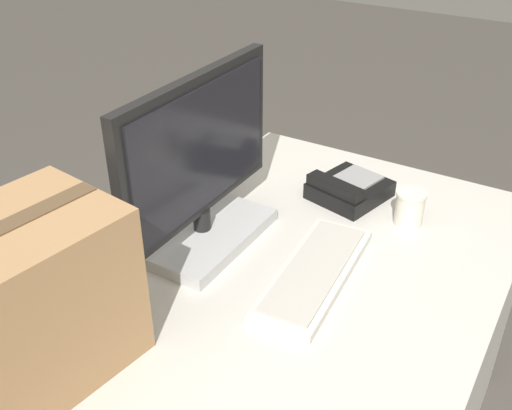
# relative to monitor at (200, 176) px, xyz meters

# --- Properties ---
(monitor) EXTENTS (0.56, 0.24, 0.44)m
(monitor) POSITION_rel_monitor_xyz_m (0.00, 0.00, 0.00)
(monitor) COLOR #B7B7B7
(monitor) RESTS_ON office_desk
(keyboard) EXTENTS (0.43, 0.18, 0.03)m
(keyboard) POSITION_rel_monitor_xyz_m (0.01, -0.31, -0.17)
(keyboard) COLOR beige
(keyboard) RESTS_ON office_desk
(desk_phone) EXTENTS (0.23, 0.22, 0.08)m
(desk_phone) POSITION_rel_monitor_xyz_m (0.38, -0.23, -0.16)
(desk_phone) COLOR black
(desk_phone) RESTS_ON office_desk
(paper_cup_right) EXTENTS (0.08, 0.08, 0.09)m
(paper_cup_right) POSITION_rel_monitor_xyz_m (0.34, -0.42, -0.14)
(paper_cup_right) COLOR beige
(paper_cup_right) RESTS_ON office_desk
(cardboard_box) EXTENTS (0.37, 0.30, 0.33)m
(cardboard_box) POSITION_rel_monitor_xyz_m (-0.51, 0.02, -0.02)
(cardboard_box) COLOR #9E754C
(cardboard_box) RESTS_ON office_desk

